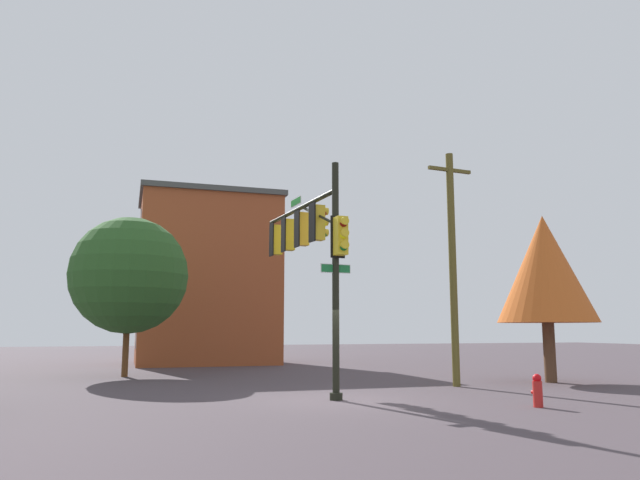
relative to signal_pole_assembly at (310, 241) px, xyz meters
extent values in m
plane|color=#463B41|center=(-2.02, -0.17, -4.78)|extent=(120.00, 120.00, 0.00)
cylinder|color=black|center=(-2.02, -0.17, -1.37)|extent=(0.20, 0.20, 6.82)
cylinder|color=black|center=(-2.02, -0.17, -4.68)|extent=(0.36, 0.36, 0.20)
cylinder|color=black|center=(0.91, 0.11, 1.21)|extent=(5.88, 0.70, 0.14)
cylinder|color=black|center=(-0.70, -0.04, 0.71)|extent=(2.68, 0.33, 1.07)
cube|color=yellow|center=(-0.72, -0.05, 0.46)|extent=(0.37, 0.40, 1.10)
cube|color=black|center=(-0.74, 0.15, 0.46)|extent=(0.44, 0.10, 1.22)
sphere|color=maroon|center=(-0.69, -0.24, 0.80)|extent=(0.22, 0.22, 0.22)
cylinder|color=yellow|center=(-0.68, -0.30, 0.85)|extent=(0.25, 0.17, 0.23)
sphere|color=#FFFC14|center=(-0.69, -0.24, 0.46)|extent=(0.22, 0.22, 0.22)
cylinder|color=yellow|center=(-0.68, -0.30, 0.51)|extent=(0.25, 0.17, 0.23)
sphere|color=#0B621E|center=(-0.69, -0.24, 0.12)|extent=(0.22, 0.22, 0.22)
cylinder|color=yellow|center=(-0.68, -0.30, 0.17)|extent=(0.25, 0.17, 0.23)
cube|color=yellow|center=(0.59, 0.08, 0.46)|extent=(0.35, 0.39, 1.10)
cube|color=black|center=(0.57, 0.28, 0.46)|extent=(0.44, 0.08, 1.22)
sphere|color=maroon|center=(0.61, -0.12, 0.80)|extent=(0.22, 0.22, 0.22)
cylinder|color=yellow|center=(0.61, -0.18, 0.85)|extent=(0.24, 0.16, 0.23)
sphere|color=#FFFC14|center=(0.61, -0.12, 0.46)|extent=(0.22, 0.22, 0.22)
cylinder|color=yellow|center=(0.61, -0.18, 0.51)|extent=(0.24, 0.16, 0.23)
sphere|color=#0B621E|center=(0.61, -0.12, 0.12)|extent=(0.22, 0.22, 0.22)
cylinder|color=yellow|center=(0.61, -0.18, 0.17)|extent=(0.24, 0.16, 0.23)
cube|color=yellow|center=(1.89, 0.20, 0.46)|extent=(0.34, 0.38, 1.10)
cube|color=black|center=(1.88, 0.40, 0.46)|extent=(0.44, 0.07, 1.22)
sphere|color=maroon|center=(1.90, 0.00, 0.80)|extent=(0.22, 0.22, 0.22)
cylinder|color=yellow|center=(1.91, -0.06, 0.85)|extent=(0.24, 0.15, 0.23)
sphere|color=#FFFC14|center=(1.90, 0.00, 0.46)|extent=(0.22, 0.22, 0.22)
cylinder|color=yellow|center=(1.91, -0.06, 0.51)|extent=(0.24, 0.15, 0.23)
sphere|color=#0B621E|center=(1.90, 0.00, 0.12)|extent=(0.22, 0.22, 0.22)
cylinder|color=yellow|center=(1.91, -0.06, 0.17)|extent=(0.24, 0.15, 0.23)
cube|color=yellow|center=(3.19, 0.32, 0.46)|extent=(0.35, 0.39, 1.10)
cube|color=black|center=(3.18, 0.52, 0.46)|extent=(0.44, 0.08, 1.22)
sphere|color=maroon|center=(3.21, 0.13, 0.80)|extent=(0.22, 0.22, 0.22)
cylinder|color=yellow|center=(3.22, 0.07, 0.85)|extent=(0.24, 0.16, 0.23)
sphere|color=#FFFC14|center=(3.21, 0.13, 0.46)|extent=(0.22, 0.22, 0.22)
cylinder|color=yellow|center=(3.22, 0.07, 0.51)|extent=(0.24, 0.16, 0.23)
sphere|color=#0B621E|center=(3.21, 0.13, 0.12)|extent=(0.22, 0.22, 0.22)
cylinder|color=yellow|center=(3.22, 0.07, 0.17)|extent=(0.24, 0.16, 0.23)
cube|color=yellow|center=(-2.37, -0.20, -0.19)|extent=(0.39, 0.35, 1.10)
cube|color=black|center=(-2.17, -0.18, -0.19)|extent=(0.08, 0.44, 1.22)
sphere|color=maroon|center=(-2.57, -0.22, 0.15)|extent=(0.22, 0.22, 0.22)
cylinder|color=yellow|center=(-2.63, -0.23, 0.20)|extent=(0.16, 0.24, 0.23)
sphere|color=#FFFC14|center=(-2.57, -0.22, -0.19)|extent=(0.22, 0.22, 0.22)
cylinder|color=yellow|center=(-2.63, -0.23, -0.14)|extent=(0.16, 0.24, 0.23)
sphere|color=#0B621E|center=(-2.57, -0.22, -0.53)|extent=(0.22, 0.22, 0.22)
cylinder|color=yellow|center=(-2.63, -0.23, -0.48)|extent=(0.16, 0.24, 0.23)
cube|color=white|center=(1.21, 0.14, 1.51)|extent=(0.94, 0.11, 0.26)
cube|color=#177822|center=(1.21, 0.14, 1.51)|extent=(0.90, 0.11, 0.22)
cube|color=white|center=(-2.02, -0.17, -1.09)|extent=(0.11, 0.94, 0.26)
cube|color=#1B7537|center=(-2.02, -0.17, -1.09)|extent=(0.11, 0.90, 0.22)
cylinder|color=brown|center=(0.52, -5.47, -0.63)|extent=(0.26, 0.26, 8.29)
cube|color=brown|center=(0.52, -5.47, 2.92)|extent=(0.31, 1.80, 0.12)
cylinder|color=red|center=(-5.05, -4.53, -4.45)|extent=(0.24, 0.24, 0.65)
sphere|color=red|center=(-5.05, -4.53, -4.06)|extent=(0.22, 0.22, 0.22)
cylinder|color=red|center=(-4.90, -4.53, -4.42)|extent=(0.12, 0.10, 0.10)
cylinder|color=#5A351A|center=(8.51, 5.47, -3.71)|extent=(0.26, 0.26, 2.13)
sphere|color=#2A5422|center=(8.51, 5.47, -0.54)|extent=(4.95, 4.95, 4.95)
cylinder|color=brown|center=(0.88, -9.66, -3.67)|extent=(0.44, 0.44, 2.21)
cone|color=#C45C23|center=(0.88, -9.66, -0.52)|extent=(3.69, 3.69, 4.10)
cube|color=#9B4726|center=(17.37, 1.08, -0.02)|extent=(6.31, 7.75, 9.51)
cube|color=#464845|center=(17.37, 1.08, 4.88)|extent=(6.61, 8.05, 0.30)
cube|color=#A5B7C6|center=(18.35, 4.97, -2.13)|extent=(0.90, 0.04, 1.20)
cube|color=#A5B7C6|center=(15.64, 4.97, -3.24)|extent=(0.90, 0.04, 1.20)
cube|color=#A5B7C6|center=(15.35, 4.97, -2.02)|extent=(0.90, 0.04, 1.20)
cube|color=#A5B7C6|center=(17.51, 4.97, -1.46)|extent=(0.90, 0.04, 1.20)
cube|color=#A5B7C6|center=(16.36, 4.97, 3.21)|extent=(0.90, 0.04, 1.20)
cube|color=#A5B7C6|center=(17.59, 4.97, 1.56)|extent=(0.90, 0.04, 1.20)
camera|label=1|loc=(-18.26, 5.50, -2.83)|focal=33.73mm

